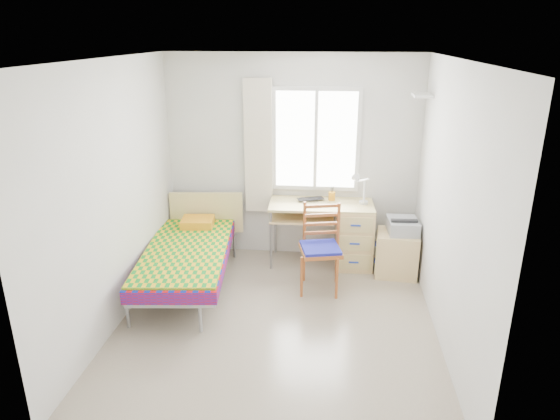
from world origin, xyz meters
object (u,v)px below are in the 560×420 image
object	(u,v)px
cabinet	(397,254)
printer	(403,225)
desk	(348,232)
chair	(321,243)
bed	(189,252)

from	to	relation	value
cabinet	printer	size ratio (longest dim) A/B	1.28
cabinet	desk	bearing A→B (deg)	164.53
desk	chair	distance (m)	0.75
chair	desk	bearing A→B (deg)	50.94
bed	desk	bearing A→B (deg)	16.67
bed	cabinet	xyz separation A→B (m)	(2.44, 0.55, -0.15)
bed	desk	xyz separation A→B (m)	(1.85, 0.77, 0.02)
chair	cabinet	bearing A→B (deg)	12.66
desk	chair	size ratio (longest dim) A/B	1.30
desk	chair	xyz separation A→B (m)	(-0.32, -0.67, 0.13)
chair	printer	distance (m)	1.08
desk	cabinet	size ratio (longest dim) A/B	2.43
desk	printer	world-z (taller)	desk
chair	cabinet	distance (m)	1.06
desk	cabinet	distance (m)	0.65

